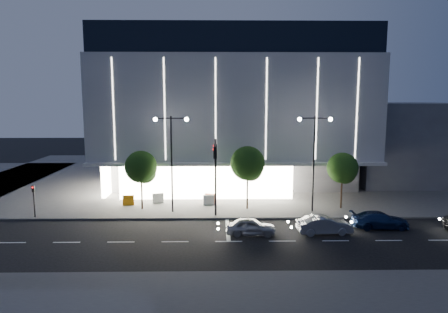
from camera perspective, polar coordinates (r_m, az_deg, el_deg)
name	(u,v)px	position (r m, az deg, el deg)	size (l,w,h in m)	color
ground	(203,235)	(31.76, -3.07, -11.11)	(160.00, 160.00, 0.00)	black
sidewalk_museum	(245,176)	(55.08, 3.06, -2.73)	(70.00, 40.00, 0.15)	#474747
museum	(231,109)	(52.31, 1.04, 6.85)	(30.00, 25.80, 18.00)	#4C4C51
annex_building	(399,140)	(59.64, 23.67, 2.21)	(16.00, 20.00, 10.00)	#4C4C51
traffic_mast	(215,164)	(33.74, -1.24, -1.13)	(0.33, 5.89, 7.07)	black
street_lamp_west	(171,150)	(36.48, -7.51, 0.98)	(3.16, 0.36, 9.00)	black
street_lamp_east	(314,149)	(37.30, 12.75, 1.00)	(3.16, 0.36, 9.00)	black
ped_signal_far	(34,198)	(39.02, -25.53, -5.36)	(0.22, 0.24, 3.00)	black
tree_left	(141,169)	(38.21, -11.72, -1.71)	(3.02, 3.02, 5.72)	black
tree_mid	(248,165)	(37.59, 3.42, -1.25)	(3.25, 3.25, 6.15)	black
tree_right	(343,170)	(39.38, 16.59, -1.81)	(2.91, 2.91, 5.51)	black
car_lead	(251,227)	(31.56, 3.86, -9.97)	(1.57, 3.91, 1.33)	#999BA0
car_second	(324,225)	(32.71, 14.09, -9.47)	(1.49, 4.28, 1.41)	#ACAEB4
car_third	(380,220)	(35.50, 21.38, -8.44)	(1.89, 4.64, 1.35)	navy
barrier_a	(128,200)	(40.53, -13.50, -6.10)	(1.10, 0.25, 1.00)	#CD720B
barrier_b	(158,198)	(40.77, -9.41, -5.89)	(1.10, 0.25, 1.00)	#BCBCBC
barrier_c	(210,199)	(40.07, -1.98, -6.04)	(1.10, 0.25, 1.00)	#CD3E0B
barrier_d	(209,200)	(39.59, -2.20, -6.21)	(1.10, 0.25, 1.00)	silver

